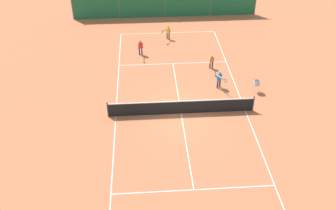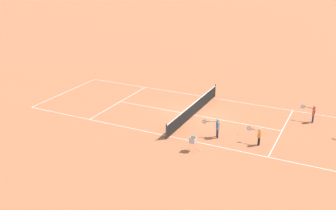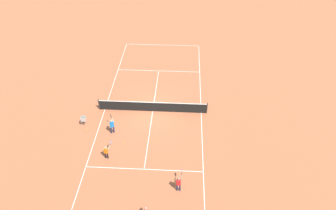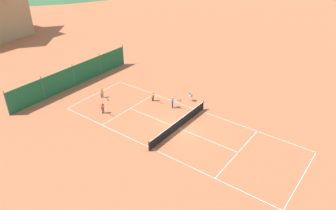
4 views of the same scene
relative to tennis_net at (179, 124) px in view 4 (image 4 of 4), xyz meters
The scene contains 13 objects.
ground_plane 0.50m from the tennis_net, ahead, with size 600.00×600.00×0.00m, color #B7603D.
court_line_markings 0.50m from the tennis_net, ahead, with size 8.25×23.85×0.01m.
tennis_net is the anchor object (origin of this frame).
windscreen_fence_far 15.52m from the tennis_net, 90.00° to the left, with size 17.28×0.08×2.90m.
player_near_baseline 8.35m from the tennis_net, 106.99° to the left, with size 0.43×1.03×1.24m.
player_far_service 6.12m from the tennis_net, 63.06° to the left, with size 0.45×0.94×1.13m.
player_near_service 4.02m from the tennis_net, 44.01° to the left, with size 0.51×1.10×1.31m.
player_far_baseline 10.65m from the tennis_net, 90.53° to the left, with size 0.76×0.85×1.17m.
tennis_ball_far_corner 0.88m from the tennis_net, 120.61° to the right, with size 0.07×0.07×0.07m, color #CCE033.
tennis_ball_by_net_right 5.65m from the tennis_net, 26.36° to the left, with size 0.07×0.07×0.07m, color #CCE033.
tennis_ball_near_corner 1.05m from the tennis_net, 144.42° to the right, with size 0.07×0.07×0.07m, color #CCE033.
tennis_ball_alley_left 4.33m from the tennis_net, 64.56° to the left, with size 0.07×0.07×0.07m, color #CCE033.
ball_hopper 5.71m from the tennis_net, 21.97° to the left, with size 0.36×0.36×0.89m.
Camera 4 is at (-21.99, -15.13, 17.93)m, focal length 35.00 mm.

